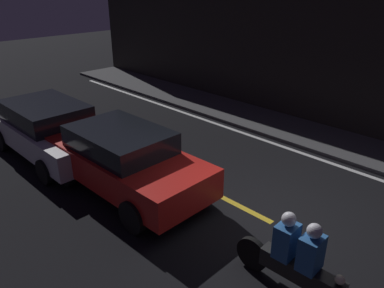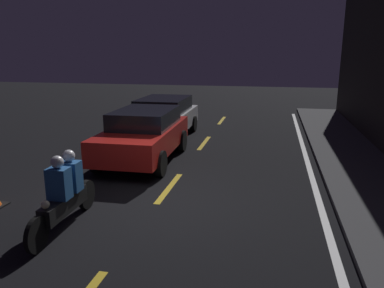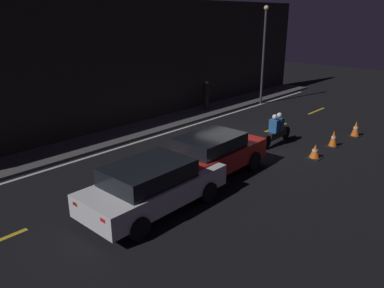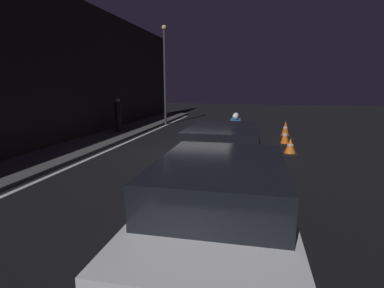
# 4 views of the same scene
# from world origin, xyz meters

# --- Properties ---
(ground_plane) EXTENTS (56.00, 56.00, 0.00)m
(ground_plane) POSITION_xyz_m (0.00, 0.00, 0.00)
(ground_plane) COLOR black
(lane_dash_a) EXTENTS (2.00, 0.14, 0.01)m
(lane_dash_a) POSITION_xyz_m (-10.00, 0.00, 0.00)
(lane_dash_a) COLOR gold
(lane_dash_a) RESTS_ON ground
(lane_dash_b) EXTENTS (2.00, 0.14, 0.01)m
(lane_dash_b) POSITION_xyz_m (-5.50, 0.00, 0.00)
(lane_dash_b) COLOR gold
(lane_dash_b) RESTS_ON ground
(lane_dash_c) EXTENTS (2.00, 0.14, 0.01)m
(lane_dash_c) POSITION_xyz_m (-1.00, 0.00, 0.00)
(lane_dash_c) COLOR gold
(lane_dash_c) RESTS_ON ground
(lane_solid_kerb) EXTENTS (25.20, 0.14, 0.01)m
(lane_solid_kerb) POSITION_xyz_m (0.00, 3.31, 0.00)
(lane_solid_kerb) COLOR silver
(lane_solid_kerb) RESTS_ON ground
(sedan_white) EXTENTS (4.33, 1.98, 1.44)m
(sedan_white) POSITION_xyz_m (-6.06, -1.64, 0.76)
(sedan_white) COLOR silver
(sedan_white) RESTS_ON ground
(taxi_red) EXTENTS (4.15, 1.96, 1.46)m
(taxi_red) POSITION_xyz_m (-3.05, -1.31, 0.79)
(taxi_red) COLOR red
(taxi_red) RESTS_ON ground
(motorcycle) EXTENTS (2.31, 0.38, 1.36)m
(motorcycle) POSITION_xyz_m (1.28, -1.28, 0.63)
(motorcycle) COLOR black
(motorcycle) RESTS_ON ground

